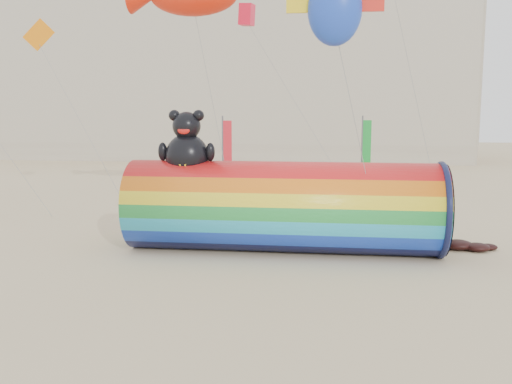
# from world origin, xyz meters

# --- Properties ---
(ground) EXTENTS (160.00, 160.00, 0.00)m
(ground) POSITION_xyz_m (0.00, 0.00, 0.00)
(ground) COLOR #CCB58C
(ground) RESTS_ON ground
(hotel_building) EXTENTS (60.40, 15.40, 20.60)m
(hotel_building) POSITION_xyz_m (-12.00, 45.95, 10.31)
(hotel_building) COLOR #B7AD99
(hotel_building) RESTS_ON ground
(windsock_assembly) EXTENTS (12.36, 3.77, 5.70)m
(windsock_assembly) POSITION_xyz_m (1.56, 1.75, 1.89)
(windsock_assembly) COLOR red
(windsock_assembly) RESTS_ON ground
(kite_handler) EXTENTS (0.73, 0.56, 1.79)m
(kite_handler) POSITION_xyz_m (8.24, 3.70, 0.90)
(kite_handler) COLOR slate
(kite_handler) RESTS_ON ground
(fabric_bundle) EXTENTS (2.62, 1.35, 0.41)m
(fabric_bundle) POSITION_xyz_m (8.78, 2.85, 0.17)
(fabric_bundle) COLOR black
(fabric_bundle) RESTS_ON ground
(festival_banners) EXTENTS (12.16, 4.21, 5.20)m
(festival_banners) POSITION_xyz_m (-1.11, 15.92, 2.64)
(festival_banners) COLOR #59595E
(festival_banners) RESTS_ON ground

